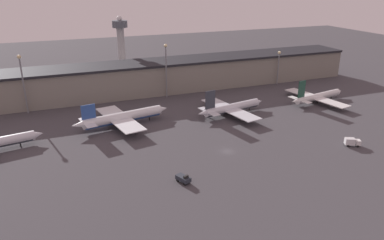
{
  "coord_description": "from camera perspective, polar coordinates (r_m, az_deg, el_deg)",
  "views": [
    {
      "loc": [
        -58.24,
        -112.33,
        60.73
      ],
      "look_at": [
        -5.92,
        20.71,
        6.0
      ],
      "focal_mm": 35.0,
      "sensor_mm": 36.0,
      "label": 1
    }
  ],
  "objects": [
    {
      "name": "service_vehicle_2",
      "position": [
        155.89,
        23.19,
        -3.07
      ],
      "size": [
        6.17,
        4.63,
        3.19
      ],
      "rotation": [
        0.0,
        0.0,
        -0.45
      ],
      "color": "white",
      "rests_on": "ground"
    },
    {
      "name": "lamp_post_1",
      "position": [
        198.71,
        -3.97,
        8.45
      ],
      "size": [
        1.8,
        1.8,
        28.64
      ],
      "color": "slate",
      "rests_on": "ground"
    },
    {
      "name": "airplane_2",
      "position": [
        176.35,
        6.0,
        1.84
      ],
      "size": [
        37.62,
        37.06,
        13.66
      ],
      "rotation": [
        0.0,
        0.0,
        0.19
      ],
      "color": "silver",
      "rests_on": "ground"
    },
    {
      "name": "terminal_building",
      "position": [
        212.64,
        -4.94,
        6.69
      ],
      "size": [
        235.83,
        23.24,
        17.17
      ],
      "color": "gray",
      "rests_on": "ground"
    },
    {
      "name": "lamp_post_0",
      "position": [
        190.43,
        -24.43,
        5.95
      ],
      "size": [
        1.8,
        1.8,
        27.95
      ],
      "color": "slate",
      "rests_on": "ground"
    },
    {
      "name": "airplane_3",
      "position": [
        203.85,
        18.54,
        3.38
      ],
      "size": [
        37.28,
        37.65,
        13.21
      ],
      "rotation": [
        0.0,
        0.0,
        0.19
      ],
      "color": "white",
      "rests_on": "ground"
    },
    {
      "name": "airplane_1",
      "position": [
        165.02,
        -10.57,
        0.38
      ],
      "size": [
        43.97,
        36.72,
        12.16
      ],
      "rotation": [
        0.0,
        0.0,
        0.19
      ],
      "color": "white",
      "rests_on": "ground"
    },
    {
      "name": "service_vehicle_3",
      "position": [
        119.26,
        -1.32,
        -8.91
      ],
      "size": [
        4.14,
        5.57,
        2.9
      ],
      "rotation": [
        0.0,
        0.0,
        -1.18
      ],
      "color": "#282D38",
      "rests_on": "ground"
    },
    {
      "name": "control_tower",
      "position": [
        235.33,
        -10.77,
        11.37
      ],
      "size": [
        9.0,
        9.0,
        39.41
      ],
      "color": "#99999E",
      "rests_on": "ground"
    },
    {
      "name": "ground",
      "position": [
        140.35,
        5.37,
        -4.79
      ],
      "size": [
        600.0,
        600.0,
        0.0
      ],
      "primitive_type": "plane",
      "color": "#423F44"
    },
    {
      "name": "lamp_post_2",
      "position": [
        230.03,
        13.06,
        8.5
      ],
      "size": [
        1.8,
        1.8,
        20.22
      ],
      "color": "slate",
      "rests_on": "ground"
    }
  ]
}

